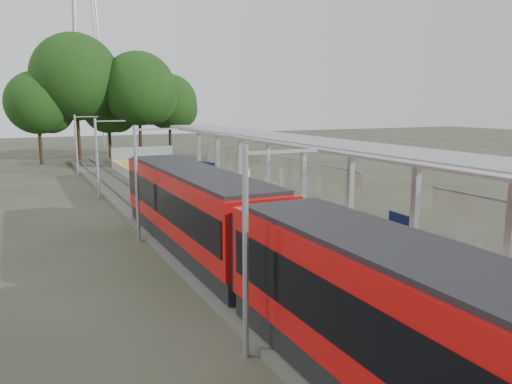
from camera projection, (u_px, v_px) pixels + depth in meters
trackbed at (170, 230)px, 25.00m from camera, size 3.00×70.00×0.24m
platform at (251, 214)px, 26.86m from camera, size 6.00×50.00×1.00m
tactile_strip at (207, 209)px, 25.68m from camera, size 0.60×50.00×0.02m
end_fence at (143, 153)px, 48.78m from camera, size 6.00×0.10×1.20m
train at (270, 248)px, 15.05m from camera, size 2.74×27.60×3.62m
canopy at (317, 150)px, 23.52m from camera, size 3.27×38.00×3.66m
pylon at (84, 12)px, 70.17m from camera, size 8.00×4.00×38.00m
tree_cluster at (104, 90)px, 54.61m from camera, size 21.14×11.82×13.76m
catenary_masts at (138, 180)px, 22.89m from camera, size 2.08×48.16×5.40m
bench_mid at (403, 225)px, 20.06m from camera, size 0.54×1.50×1.01m
bench_far at (208, 169)px, 36.42m from camera, size 1.15×1.77×1.16m
info_pillar_far at (247, 180)px, 30.68m from camera, size 0.37×0.37×1.64m
litter_bin at (275, 190)px, 28.76m from camera, size 0.48×0.48×0.86m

